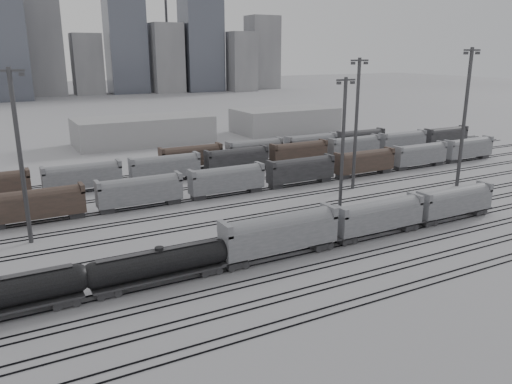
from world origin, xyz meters
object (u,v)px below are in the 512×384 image
tank_car_b (160,264)px  hopper_car_b (379,215)px  hopper_car_c (455,200)px  light_mast_c (343,143)px  hopper_car_a (280,232)px

tank_car_b → hopper_car_b: hopper_car_b is taller
tank_car_b → hopper_car_c: hopper_car_c is taller
hopper_car_b → hopper_car_c: size_ratio=1.02×
hopper_car_b → hopper_car_c: (16.30, 0.00, -0.06)m
tank_car_b → light_mast_c: (35.65, 11.57, 9.58)m
light_mast_c → tank_car_b: bearing=-162.0°
light_mast_c → hopper_car_a: bearing=-148.7°
hopper_car_a → light_mast_c: size_ratio=0.73×
tank_car_b → hopper_car_a: hopper_car_a is taller
hopper_car_a → hopper_car_c: hopper_car_a is taller
hopper_car_b → light_mast_c: 14.66m
hopper_car_a → light_mast_c: 23.84m
hopper_car_a → light_mast_c: bearing=31.3°
tank_car_b → hopper_car_b: 33.88m
tank_car_b → hopper_car_a: 16.64m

